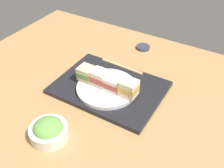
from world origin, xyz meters
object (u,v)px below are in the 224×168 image
Objects in this scene: chopsticks_pair at (122,66)px; sandwich_inner_far at (100,78)px; sandwich_farmost at (87,73)px; sandwich_plate at (107,88)px; small_sauce_dish at (143,47)px; sandwich_inner_near at (114,84)px; salad_bowl at (49,130)px; sandwich_nearmost at (129,88)px.

sandwich_inner_far is at bearing 87.17° from chopsticks_pair.
sandwich_inner_far is at bearing 179.89° from sandwich_farmost.
sandwich_plate reaches higher than small_sauce_dish.
sandwich_plate is 3.64× the size of small_sauce_dish.
salad_bowl is at bearing 74.75° from sandwich_inner_near.
sandwich_inner_far is 6.17cm from sandwich_farmost.
sandwich_plate is at bearing 93.27° from small_sauce_dish.
small_sauce_dish is (5.19, -36.85, -5.09)cm from sandwich_inner_near.
sandwich_farmost is 0.50× the size of salad_bowl.
small_sauce_dish is (11.35, -36.86, -5.65)cm from sandwich_nearmost.
sandwich_farmost reaches higher than salad_bowl.
sandwich_inner_near is 37.56cm from small_sauce_dish.
sandwich_nearmost is at bearing -116.20° from salad_bowl.
sandwich_farmost is 17.74cm from chopsticks_pair.
sandwich_inner_near is at bearing 179.89° from sandwich_inner_far.
sandwich_farmost reaches higher than sandwich_inner_near.
sandwich_farmost is (18.48, -0.04, -0.39)cm from sandwich_nearmost.
sandwich_inner_far is at bearing -0.11° from sandwich_nearmost.
chopsticks_pair is (-6.95, -15.87, -3.83)cm from sandwich_farmost.
chopsticks_pair reaches higher than small_sauce_dish.
sandwich_plate is at bearing 179.89° from sandwich_inner_far.
sandwich_nearmost is 0.32× the size of chopsticks_pair.
small_sauce_dish is at bearing -72.89° from sandwich_nearmost.
sandwich_inner_far is (3.08, -0.01, 3.73)cm from sandwich_plate.
sandwich_farmost is 37.88cm from small_sauce_dish.
sandwich_inner_far is 28.34cm from salad_bowl.
sandwich_nearmost reaches higher than small_sauce_dish.
sandwich_plate is 3.67× the size of sandwich_nearmost.
chopsticks_pair is at bearing -71.30° from sandwich_inner_near.
sandwich_nearmost is at bearing 107.11° from small_sauce_dish.
chopsticks_pair is at bearing -113.64° from sandwich_farmost.
salad_bowl is at bearing 86.95° from sandwich_inner_far.
sandwich_farmost is (12.32, -0.02, 0.17)cm from sandwich_inner_near.
sandwich_inner_far is at bearing -0.11° from sandwich_inner_near.
sandwich_inner_far is 1.05× the size of sandwich_farmost.
salad_bowl is (4.58, 28.11, 0.53)cm from sandwich_plate.
salad_bowl is 1.95× the size of small_sauce_dish.
salad_bowl is 0.64× the size of chopsticks_pair.
sandwich_inner_near is at bearing 179.89° from sandwich_farmost.
sandwich_inner_near is 17.17cm from chopsticks_pair.
sandwich_inner_near reaches higher than salad_bowl.
sandwich_nearmost is 0.51× the size of salad_bowl.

